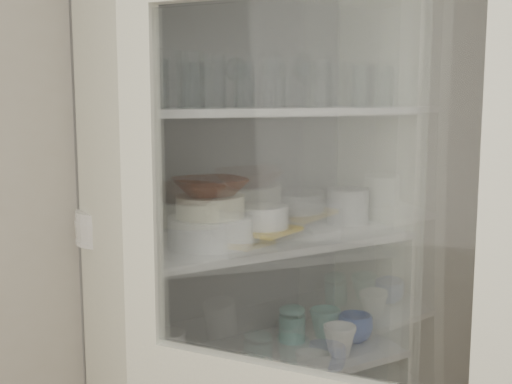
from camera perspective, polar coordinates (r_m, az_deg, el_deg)
wall_back at (r=2.13m, az=-7.77°, el=-2.30°), size 3.60×0.02×2.60m
pantry_cabinet at (r=2.17m, az=-0.87°, el=-11.90°), size 1.00×0.45×2.10m
tumbler_0 at (r=1.66m, az=-9.55°, el=9.89°), size 0.10×0.10×0.15m
tumbler_1 at (r=1.78m, az=-3.85°, el=9.75°), size 0.09×0.09×0.15m
tumbler_2 at (r=1.76m, az=-5.81°, el=9.86°), size 0.10×0.10×0.15m
tumbler_3 at (r=1.97m, az=5.78°, el=9.55°), size 0.09×0.09×0.14m
tumbler_4 at (r=1.86m, az=1.54°, el=9.63°), size 0.07×0.07×0.14m
tumbler_5 at (r=2.04m, az=9.41°, el=9.21°), size 0.07×0.07×0.13m
tumbler_6 at (r=2.14m, az=11.21°, el=9.21°), size 0.09×0.09×0.13m
tumbler_7 at (r=1.85m, az=-8.80°, el=9.50°), size 0.08×0.08×0.14m
tumbler_8 at (r=1.89m, az=-5.75°, el=9.39°), size 0.08×0.08×0.13m
tumbler_9 at (r=1.95m, az=-1.07°, el=9.43°), size 0.07×0.07×0.13m
goblet_0 at (r=1.94m, az=-9.77°, el=9.68°), size 0.07×0.07×0.16m
goblet_1 at (r=2.08m, az=-1.79°, el=9.89°), size 0.08×0.08×0.17m
goblet_2 at (r=2.18m, az=4.74°, el=9.76°), size 0.08×0.08×0.17m
goblet_3 at (r=2.18m, az=4.36°, el=9.99°), size 0.08×0.08×0.19m
plate_stack_front at (r=1.89m, az=-4.08°, el=-3.46°), size 0.25×0.25×0.08m
plate_stack_back at (r=1.98m, az=-12.43°, el=-2.93°), size 0.23×0.23×0.10m
cream_bowl at (r=1.88m, az=-4.10°, el=-1.27°), size 0.25×0.25×0.06m
terracotta_bowl at (r=1.87m, az=-4.12°, el=0.46°), size 0.23×0.23×0.05m
glass_platter at (r=2.00m, az=0.61°, el=-3.79°), size 0.37×0.37×0.02m
yellow_trivet at (r=2.00m, az=0.61°, el=-3.36°), size 0.24×0.24×0.01m
white_ramekin at (r=1.99m, az=0.61°, el=-2.20°), size 0.20×0.20×0.07m
grey_bowl_stack at (r=2.24m, az=8.17°, el=-1.25°), size 0.14×0.14×0.12m
mug_blue at (r=2.28m, az=8.82°, el=-11.84°), size 0.15×0.15×0.09m
mug_teal at (r=2.30m, az=6.15°, el=-11.49°), size 0.14×0.14×0.10m
mug_white at (r=2.15m, az=7.45°, el=-12.96°), size 0.14×0.14×0.10m
teal_jar at (r=2.25m, az=3.23°, el=-11.76°), size 0.09×0.09×0.11m
measuring_cups at (r=2.04m, az=-1.02°, el=-15.01°), size 0.10×0.10×0.04m
white_canister at (r=2.02m, az=-7.82°, el=-13.93°), size 0.12×0.12×0.13m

